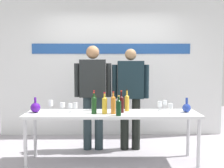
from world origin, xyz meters
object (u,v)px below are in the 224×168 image
(wine_bottle_2, at_px, (113,104))
(wine_bottle_4, at_px, (119,107))
(wine_bottle_3, at_px, (121,104))
(wine_glass_right_0, at_px, (171,106))
(wine_glass_left_2, at_px, (51,103))
(wine_glass_left_3, at_px, (75,106))
(wine_glass_left_0, at_px, (62,105))
(decanter_blue_right, at_px, (187,108))
(wine_bottle_0, at_px, (94,104))
(wine_bottle_6, at_px, (105,104))
(wine_glass_right_1, at_px, (165,103))
(display_table, at_px, (112,117))
(wine_glass_left_1, at_px, (70,106))
(wine_bottle_1, at_px, (127,102))
(decanter_blue_left, at_px, (35,107))
(presenter_right, at_px, (130,92))
(presenter_left, at_px, (93,90))
(wine_glass_right_2, at_px, (159,104))
(wine_bottle_5, at_px, (94,102))

(wine_bottle_2, relative_size, wine_bottle_4, 1.14)
(wine_bottle_3, distance_m, wine_glass_right_0, 0.71)
(wine_glass_left_2, bearing_deg, wine_glass_left_3, -18.91)
(wine_glass_left_0, xyz_separation_m, wine_glass_left_2, (-0.20, 0.13, 0.01))
(decanter_blue_right, bearing_deg, wine_bottle_0, -175.54)
(wine_glass_right_0, bearing_deg, wine_bottle_3, 172.69)
(wine_bottle_6, relative_size, wine_glass_right_0, 2.12)
(wine_bottle_2, xyz_separation_m, wine_glass_left_2, (-0.94, 0.23, -0.02))
(wine_glass_left_2, bearing_deg, wine_bottle_4, -20.07)
(decanter_blue_right, height_order, wine_glass_right_1, decanter_blue_right)
(display_table, xyz_separation_m, wine_glass_left_1, (-0.62, 0.08, 0.15))
(wine_bottle_1, relative_size, wine_glass_left_3, 2.16)
(decanter_blue_left, height_order, wine_glass_left_1, decanter_blue_left)
(presenter_right, distance_m, wine_glass_left_3, 1.04)
(display_table, height_order, wine_glass_left_2, wine_glass_left_2)
(display_table, relative_size, wine_glass_right_0, 17.29)
(presenter_left, xyz_separation_m, wine_glass_right_0, (1.15, -0.69, -0.17))
(wine_bottle_1, relative_size, wine_bottle_6, 1.06)
(wine_bottle_3, xyz_separation_m, wine_glass_left_1, (-0.75, 0.07, -0.04))
(presenter_left, height_order, wine_glass_right_0, presenter_left)
(presenter_right, relative_size, wine_glass_left_0, 11.51)
(display_table, bearing_deg, decanter_blue_right, 1.00)
(wine_glass_left_2, bearing_deg, display_table, -8.60)
(presenter_left, xyz_separation_m, wine_bottle_4, (0.40, -0.83, -0.15))
(wine_glass_left_0, height_order, wine_glass_right_2, wine_glass_left_0)
(display_table, bearing_deg, presenter_left, 117.89)
(wine_bottle_1, xyz_separation_m, wine_bottle_6, (-0.33, -0.21, -0.00))
(display_table, xyz_separation_m, wine_bottle_6, (-0.11, -0.08, 0.19))
(decanter_blue_left, distance_m, presenter_left, 1.01)
(wine_bottle_5, height_order, wine_glass_left_3, wine_bottle_5)
(wine_bottle_2, xyz_separation_m, wine_bottle_5, (-0.29, 0.31, -0.01))
(wine_glass_left_3, bearing_deg, wine_bottle_6, -11.56)
(presenter_left, bearing_deg, wine_bottle_6, -73.07)
(wine_glass_left_2, bearing_deg, decanter_blue_right, -3.41)
(display_table, xyz_separation_m, wine_bottle_2, (0.02, -0.09, 0.20))
(wine_bottle_1, distance_m, wine_glass_left_1, 0.85)
(wine_bottle_1, xyz_separation_m, wine_glass_left_2, (-1.15, 0.01, -0.02))
(presenter_right, distance_m, wine_bottle_1, 0.49)
(wine_glass_left_0, bearing_deg, presenter_left, 54.76)
(wine_glass_right_2, bearing_deg, wine_glass_left_3, -173.80)
(decanter_blue_left, bearing_deg, wine_bottle_3, -0.86)
(presenter_right, height_order, wine_bottle_3, presenter_right)
(wine_glass_right_1, bearing_deg, wine_bottle_5, -178.63)
(decanter_blue_left, distance_m, wine_bottle_1, 1.36)
(wine_glass_right_2, bearing_deg, presenter_right, 131.98)
(display_table, distance_m, wine_glass_left_0, 0.75)
(display_table, relative_size, wine_bottle_2, 7.81)
(wine_glass_left_3, distance_m, wine_glass_right_2, 1.27)
(wine_bottle_1, height_order, wine_glass_right_1, wine_bottle_1)
(decanter_blue_left, xyz_separation_m, wine_bottle_3, (1.26, -0.02, 0.06))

